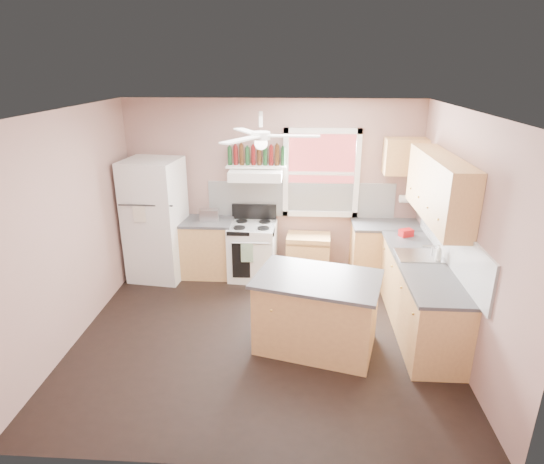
# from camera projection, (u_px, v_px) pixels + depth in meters

# --- Properties ---
(floor) EXTENTS (4.50, 4.50, 0.00)m
(floor) POSITION_uv_depth(u_px,v_px,m) (263.00, 334.00, 5.66)
(floor) COLOR black
(floor) RESTS_ON ground
(ceiling) EXTENTS (4.50, 4.50, 0.00)m
(ceiling) POSITION_uv_depth(u_px,v_px,m) (261.00, 111.00, 4.73)
(ceiling) COLOR white
(ceiling) RESTS_ON ground
(wall_back) EXTENTS (4.50, 0.05, 2.70)m
(wall_back) POSITION_uv_depth(u_px,v_px,m) (272.00, 188.00, 7.09)
(wall_back) COLOR #926E65
(wall_back) RESTS_ON ground
(wall_right) EXTENTS (0.05, 4.00, 2.70)m
(wall_right) POSITION_uv_depth(u_px,v_px,m) (465.00, 237.00, 5.07)
(wall_right) COLOR #926E65
(wall_right) RESTS_ON ground
(wall_left) EXTENTS (0.05, 4.00, 2.70)m
(wall_left) POSITION_uv_depth(u_px,v_px,m) (69.00, 229.00, 5.32)
(wall_left) COLOR #926E65
(wall_left) RESTS_ON ground
(backsplash_back) EXTENTS (2.90, 0.03, 0.55)m
(backsplash_back) POSITION_uv_depth(u_px,v_px,m) (301.00, 200.00, 7.09)
(backsplash_back) COLOR white
(backsplash_back) RESTS_ON wall_back
(backsplash_right) EXTENTS (0.03, 2.60, 0.55)m
(backsplash_right) POSITION_uv_depth(u_px,v_px,m) (451.00, 242.00, 5.41)
(backsplash_right) COLOR white
(backsplash_right) RESTS_ON wall_right
(window_view) EXTENTS (1.00, 0.02, 1.20)m
(window_view) POSITION_uv_depth(u_px,v_px,m) (321.00, 173.00, 6.92)
(window_view) COLOR maroon
(window_view) RESTS_ON wall_back
(window_frame) EXTENTS (1.16, 0.07, 1.36)m
(window_frame) POSITION_uv_depth(u_px,v_px,m) (321.00, 174.00, 6.89)
(window_frame) COLOR white
(window_frame) RESTS_ON wall_back
(refrigerator) EXTENTS (0.87, 0.85, 1.86)m
(refrigerator) POSITION_uv_depth(u_px,v_px,m) (156.00, 220.00, 6.93)
(refrigerator) COLOR white
(refrigerator) RESTS_ON floor
(base_cabinet_left) EXTENTS (0.90, 0.60, 0.86)m
(base_cabinet_left) POSITION_uv_depth(u_px,v_px,m) (204.00, 248.00, 7.17)
(base_cabinet_left) COLOR tan
(base_cabinet_left) RESTS_ON floor
(counter_left) EXTENTS (0.92, 0.62, 0.04)m
(counter_left) POSITION_uv_depth(u_px,v_px,m) (203.00, 221.00, 7.01)
(counter_left) COLOR #3F3F41
(counter_left) RESTS_ON base_cabinet_left
(toaster) EXTENTS (0.29, 0.18, 0.18)m
(toaster) POSITION_uv_depth(u_px,v_px,m) (209.00, 215.00, 6.96)
(toaster) COLOR silver
(toaster) RESTS_ON counter_left
(stove) EXTENTS (0.74, 0.68, 0.86)m
(stove) POSITION_uv_depth(u_px,v_px,m) (253.00, 251.00, 7.06)
(stove) COLOR white
(stove) RESTS_ON floor
(range_hood) EXTENTS (0.78, 0.50, 0.14)m
(range_hood) POSITION_uv_depth(u_px,v_px,m) (256.00, 174.00, 6.75)
(range_hood) COLOR white
(range_hood) RESTS_ON wall_back
(bottle_shelf) EXTENTS (0.90, 0.26, 0.03)m
(bottle_shelf) POSITION_uv_depth(u_px,v_px,m) (256.00, 166.00, 6.83)
(bottle_shelf) COLOR white
(bottle_shelf) RESTS_ON range_hood
(cart) EXTENTS (0.69, 0.49, 0.67)m
(cart) POSITION_uv_depth(u_px,v_px,m) (308.00, 255.00, 7.15)
(cart) COLOR tan
(cart) RESTS_ON floor
(base_cabinet_corner) EXTENTS (1.00, 0.60, 0.86)m
(base_cabinet_corner) POSITION_uv_depth(u_px,v_px,m) (384.00, 253.00, 7.01)
(base_cabinet_corner) COLOR tan
(base_cabinet_corner) RESTS_ON floor
(base_cabinet_right) EXTENTS (0.60, 2.20, 0.86)m
(base_cabinet_right) POSITION_uv_depth(u_px,v_px,m) (419.00, 296.00, 5.68)
(base_cabinet_right) COLOR tan
(base_cabinet_right) RESTS_ON floor
(counter_corner) EXTENTS (1.02, 0.62, 0.04)m
(counter_corner) POSITION_uv_depth(u_px,v_px,m) (387.00, 225.00, 6.85)
(counter_corner) COLOR #3F3F41
(counter_corner) RESTS_ON base_cabinet_corner
(counter_right) EXTENTS (0.62, 2.22, 0.04)m
(counter_right) POSITION_uv_depth(u_px,v_px,m) (423.00, 264.00, 5.53)
(counter_right) COLOR #3F3F41
(counter_right) RESTS_ON base_cabinet_right
(sink) EXTENTS (0.55, 0.45, 0.03)m
(sink) POSITION_uv_depth(u_px,v_px,m) (419.00, 256.00, 5.71)
(sink) COLOR silver
(sink) RESTS_ON counter_right
(faucet) EXTENTS (0.03, 0.03, 0.14)m
(faucet) POSITION_uv_depth(u_px,v_px,m) (432.00, 251.00, 5.68)
(faucet) COLOR silver
(faucet) RESTS_ON sink
(upper_cabinet_right) EXTENTS (0.33, 1.80, 0.76)m
(upper_cabinet_right) POSITION_uv_depth(u_px,v_px,m) (439.00, 188.00, 5.39)
(upper_cabinet_right) COLOR tan
(upper_cabinet_right) RESTS_ON wall_right
(upper_cabinet_corner) EXTENTS (0.60, 0.33, 0.52)m
(upper_cabinet_corner) POSITION_uv_depth(u_px,v_px,m) (405.00, 156.00, 6.61)
(upper_cabinet_corner) COLOR tan
(upper_cabinet_corner) RESTS_ON wall_back
(paper_towel) EXTENTS (0.26, 0.12, 0.12)m
(paper_towel) POSITION_uv_depth(u_px,v_px,m) (408.00, 199.00, 6.85)
(paper_towel) COLOR white
(paper_towel) RESTS_ON wall_back
(island) EXTENTS (1.49, 1.14, 0.86)m
(island) POSITION_uv_depth(u_px,v_px,m) (316.00, 314.00, 5.29)
(island) COLOR tan
(island) RESTS_ON floor
(island_top) EXTENTS (1.58, 1.24, 0.04)m
(island_top) POSITION_uv_depth(u_px,v_px,m) (318.00, 279.00, 5.13)
(island_top) COLOR #3F3F41
(island_top) RESTS_ON island
(ceiling_fan_hub) EXTENTS (0.20, 0.20, 0.08)m
(ceiling_fan_hub) POSITION_uv_depth(u_px,v_px,m) (261.00, 136.00, 4.81)
(ceiling_fan_hub) COLOR white
(ceiling_fan_hub) RESTS_ON ceiling
(soap_bottle) EXTENTS (0.10, 0.10, 0.21)m
(soap_bottle) POSITION_uv_depth(u_px,v_px,m) (439.00, 253.00, 5.52)
(soap_bottle) COLOR silver
(soap_bottle) RESTS_ON counter_right
(red_caddy) EXTENTS (0.21, 0.18, 0.10)m
(red_caddy) POSITION_uv_depth(u_px,v_px,m) (406.00, 233.00, 6.34)
(red_caddy) COLOR #A80E10
(red_caddy) RESTS_ON counter_right
(wine_bottles) EXTENTS (0.86, 0.06, 0.31)m
(wine_bottles) POSITION_uv_depth(u_px,v_px,m) (256.00, 156.00, 6.77)
(wine_bottles) COLOR #143819
(wine_bottles) RESTS_ON bottle_shelf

